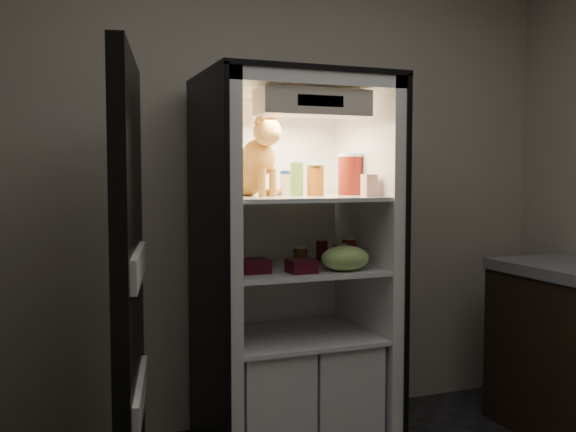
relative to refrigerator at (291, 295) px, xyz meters
name	(u,v)px	position (x,y,z in m)	size (l,w,h in m)	color
room_shell	(463,98)	(0.00, -1.38, 0.83)	(3.60, 3.60, 3.60)	white
refrigerator	(291,295)	(0.00, 0.00, 0.00)	(0.90, 0.72, 1.88)	white
fridge_door	(130,298)	(-0.85, -0.44, 0.12)	(0.23, 0.87, 1.85)	black
tabby_cat	(253,165)	(-0.19, 0.03, 0.65)	(0.38, 0.40, 0.41)	#BF6418
parmesan_shaker	(297,179)	(0.01, -0.05, 0.58)	(0.06, 0.06, 0.17)	#258935
mayo_tub	(289,183)	(0.01, 0.06, 0.56)	(0.09, 0.09, 0.12)	white
salsa_jar	(315,181)	(0.10, -0.06, 0.57)	(0.09, 0.09, 0.15)	maroon
pepper_jar	(350,174)	(0.31, -0.03, 0.60)	(0.13, 0.13, 0.21)	maroon
cream_carton	(369,185)	(0.31, -0.24, 0.55)	(0.06, 0.06, 0.11)	white
soda_can_a	(322,251)	(0.20, 0.08, 0.21)	(0.06, 0.06, 0.11)	black
soda_can_b	(349,251)	(0.29, -0.06, 0.21)	(0.07, 0.07, 0.13)	black
soda_can_c	(340,256)	(0.19, -0.17, 0.21)	(0.06, 0.06, 0.12)	black
condiment_jar	(300,256)	(0.04, -0.02, 0.20)	(0.07, 0.07, 0.10)	#552E18
grape_bag	(345,258)	(0.18, -0.25, 0.21)	(0.24, 0.17, 0.12)	#75AB4F
berry_box_left	(254,266)	(-0.24, -0.16, 0.18)	(0.13, 0.13, 0.06)	#470B19
berry_box_right	(302,266)	(-0.04, -0.24, 0.18)	(0.12, 0.12, 0.06)	#470B19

